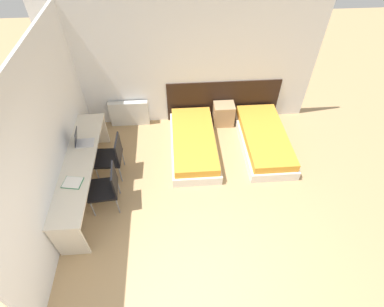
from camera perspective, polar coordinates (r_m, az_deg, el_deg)
name	(u,v)px	position (r m, az deg, el deg)	size (l,w,h in m)	color
ground_plane	(202,279)	(4.79, 1.93, -22.71)	(20.00, 20.00, 0.00)	tan
wall_back	(186,66)	(6.30, -1.17, 16.37)	(5.37, 0.05, 2.70)	white
wall_left	(50,134)	(5.13, -25.35, 3.42)	(0.05, 4.72, 2.70)	white
headboard_panel	(223,100)	(6.82, 5.93, 10.03)	(2.50, 0.03, 0.96)	black
bed_near_window	(194,143)	(6.17, 0.32, 1.98)	(0.93, 1.96, 0.37)	silver
bed_near_door	(264,140)	(6.42, 13.53, 2.59)	(0.93, 1.96, 0.37)	silver
nightstand	(224,114)	(6.80, 6.04, 7.47)	(0.45, 0.35, 0.51)	tan
radiator	(129,113)	(6.85, -11.84, 7.48)	(0.85, 0.12, 0.60)	silver
desk	(81,167)	(5.47, -20.39, -2.49)	(0.52, 2.56, 0.76)	beige
chair_near_laptop	(112,156)	(5.68, -15.07, -0.41)	(0.49, 0.49, 0.89)	black
chair_near_notebook	(107,187)	(5.22, -15.94, -6.10)	(0.51, 0.51, 0.89)	black
laptop	(82,141)	(5.63, -20.24, 2.26)	(0.33, 0.24, 0.32)	silver
open_notebook	(73,183)	(5.08, -21.80, -5.16)	(0.33, 0.29, 0.02)	#236B3D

